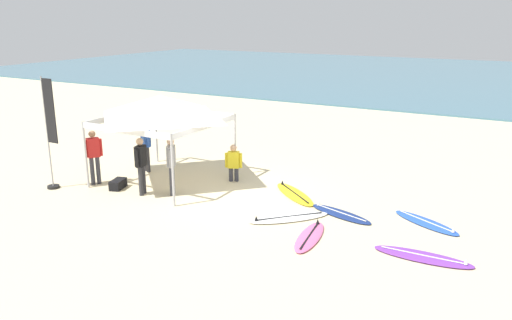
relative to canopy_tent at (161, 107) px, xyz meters
name	(u,v)px	position (x,y,z in m)	size (l,w,h in m)	color
ground_plane	(226,193)	(2.33, -0.05, -2.39)	(80.00, 80.00, 0.00)	beige
sea	(436,76)	(2.33, 33.54, -2.34)	(80.00, 36.00, 0.10)	teal
canopy_tent	(161,107)	(0.00, 0.00, 0.00)	(3.40, 3.40, 2.75)	#B7B7BC
surfboard_purple	(423,257)	(8.33, -1.54, -2.35)	(2.14, 0.61, 0.19)	purple
surfboard_navy	(341,214)	(5.90, -0.04, -2.35)	(1.96, 1.08, 0.19)	navy
surfboard_blue	(426,223)	(8.00, 0.44, -2.35)	(1.95, 1.37, 0.19)	blue
surfboard_white	(289,218)	(4.81, -0.95, -2.35)	(1.93, 1.95, 0.19)	white
surfboard_yellow	(294,194)	(4.18, 0.78, -2.35)	(2.01, 1.82, 0.19)	yellow
surfboard_pink	(310,236)	(5.75, -1.76, -2.35)	(0.76, 1.93, 0.19)	pink
person_red	(94,154)	(-1.68, -1.28, -1.40)	(0.38, 0.48, 1.71)	#383842
person_blue	(146,143)	(-1.17, 0.54, -1.40)	(0.50, 0.36, 1.71)	#2D2D33
person_grey	(171,162)	(1.01, -0.90, -1.40)	(0.37, 0.49, 1.71)	#383842
person_black	(141,162)	(0.23, -1.31, -1.40)	(0.30, 0.53, 1.71)	#2D2D33
person_yellow	(234,161)	(1.94, 1.04, -1.73)	(0.51, 0.34, 1.20)	#383842
banner_flag	(50,138)	(-2.43, -2.20, -0.82)	(0.60, 0.36, 3.40)	#99999E
gear_bag_near_tent	(118,184)	(-0.78, -1.27, -2.25)	(0.60, 0.32, 0.28)	black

